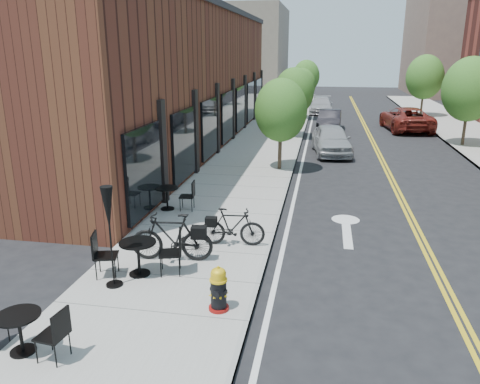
# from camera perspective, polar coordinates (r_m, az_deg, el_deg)

# --- Properties ---
(ground) EXTENTS (120.00, 120.00, 0.00)m
(ground) POSITION_cam_1_polar(r_m,az_deg,el_deg) (11.77, 3.45, -8.22)
(ground) COLOR black
(ground) RESTS_ON ground
(sidewalk_near) EXTENTS (4.00, 70.00, 0.12)m
(sidewalk_near) POSITION_cam_1_polar(r_m,az_deg,el_deg) (21.42, 1.35, 3.55)
(sidewalk_near) COLOR #9E9B93
(sidewalk_near) RESTS_ON ground
(building_near) EXTENTS (5.00, 28.00, 7.00)m
(building_near) POSITION_cam_1_polar(r_m,az_deg,el_deg) (25.82, -7.36, 13.41)
(building_near) COLOR #4C2218
(building_near) RESTS_ON ground
(bg_building_left) EXTENTS (8.00, 14.00, 10.00)m
(bg_building_left) POSITION_cam_1_polar(r_m,az_deg,el_deg) (59.32, 1.33, 16.85)
(bg_building_left) COLOR #726656
(bg_building_left) RESTS_ON ground
(bg_building_right) EXTENTS (10.00, 16.00, 12.00)m
(bg_building_right) POSITION_cam_1_polar(r_m,az_deg,el_deg) (62.39, 24.99, 16.28)
(bg_building_right) COLOR brown
(bg_building_right) RESTS_ON ground
(tree_near_a) EXTENTS (2.20, 2.20, 3.81)m
(tree_near_a) POSITION_cam_1_polar(r_m,az_deg,el_deg) (19.82, 5.01, 9.89)
(tree_near_a) COLOR #382B1E
(tree_near_a) RESTS_ON sidewalk_near
(tree_near_b) EXTENTS (2.30, 2.30, 3.98)m
(tree_near_b) POSITION_cam_1_polar(r_m,az_deg,el_deg) (27.75, 6.60, 12.04)
(tree_near_b) COLOR #382B1E
(tree_near_b) RESTS_ON sidewalk_near
(tree_near_c) EXTENTS (2.10, 2.10, 3.67)m
(tree_near_c) POSITION_cam_1_polar(r_m,az_deg,el_deg) (35.73, 7.48, 12.76)
(tree_near_c) COLOR #382B1E
(tree_near_c) RESTS_ON sidewalk_near
(tree_near_d) EXTENTS (2.40, 2.40, 4.11)m
(tree_near_d) POSITION_cam_1_polar(r_m,az_deg,el_deg) (43.69, 8.06, 13.80)
(tree_near_d) COLOR #382B1E
(tree_near_d) RESTS_ON sidewalk_near
(tree_far_b) EXTENTS (2.80, 2.80, 4.62)m
(tree_far_b) POSITION_cam_1_polar(r_m,az_deg,el_deg) (27.68, 26.22, 11.17)
(tree_far_b) COLOR #382B1E
(tree_far_b) RESTS_ON sidewalk_far
(tree_far_c) EXTENTS (2.80, 2.80, 4.62)m
(tree_far_c) POSITION_cam_1_polar(r_m,az_deg,el_deg) (39.35, 21.60, 12.89)
(tree_far_c) COLOR #382B1E
(tree_far_c) RESTS_ON sidewalk_far
(fire_hydrant) EXTENTS (0.50, 0.50, 0.92)m
(fire_hydrant) POSITION_cam_1_polar(r_m,az_deg,el_deg) (9.25, -2.63, -11.76)
(fire_hydrant) COLOR maroon
(fire_hydrant) RESTS_ON sidewalk_near
(bicycle_left) EXTENTS (2.03, 0.76, 1.19)m
(bicycle_left) POSITION_cam_1_polar(r_m,az_deg,el_deg) (11.33, -8.31, -5.46)
(bicycle_left) COLOR black
(bicycle_left) RESTS_ON sidewalk_near
(bicycle_right) EXTENTS (1.71, 0.62, 1.01)m
(bicycle_right) POSITION_cam_1_polar(r_m,az_deg,el_deg) (12.09, -0.92, -4.27)
(bicycle_right) COLOR black
(bicycle_right) RESTS_ON sidewalk_near
(bistro_set_a) EXTENTS (1.73, 0.82, 0.92)m
(bistro_set_a) POSITION_cam_1_polar(r_m,az_deg,el_deg) (8.85, -25.28, -14.74)
(bistro_set_a) COLOR black
(bistro_set_a) RESTS_ON sidewalk_near
(bistro_set_b) EXTENTS (1.96, 1.01, 1.03)m
(bistro_set_b) POSITION_cam_1_polar(r_m,az_deg,el_deg) (10.79, -12.29, -7.30)
(bistro_set_b) COLOR black
(bistro_set_b) RESTS_ON sidewalk_near
(bistro_set_c) EXTENTS (1.76, 0.82, 0.93)m
(bistro_set_c) POSITION_cam_1_polar(r_m,az_deg,el_deg) (15.01, -8.90, -0.37)
(bistro_set_c) COLOR black
(bistro_set_c) RESTS_ON sidewalk_near
(patio_umbrella) EXTENTS (0.36, 0.36, 2.23)m
(patio_umbrella) POSITION_cam_1_polar(r_m,az_deg,el_deg) (10.04, -15.73, -2.79)
(patio_umbrella) COLOR black
(patio_umbrella) RESTS_ON sidewalk_near
(parked_car_a) EXTENTS (2.23, 4.43, 1.45)m
(parked_car_a) POSITION_cam_1_polar(r_m,az_deg,el_deg) (23.93, 11.07, 6.28)
(parked_car_a) COLOR #9A9DA1
(parked_car_a) RESTS_ON ground
(parked_car_b) EXTENTS (1.62, 4.09, 1.33)m
(parked_car_b) POSITION_cam_1_polar(r_m,az_deg,el_deg) (31.25, 10.84, 8.60)
(parked_car_b) COLOR black
(parked_car_b) RESTS_ON ground
(parked_car_c) EXTENTS (1.90, 4.57, 1.32)m
(parked_car_c) POSITION_cam_1_polar(r_m,az_deg,el_deg) (39.99, 9.85, 10.39)
(parked_car_c) COLOR #A4A4A8
(parked_car_c) RESTS_ON ground
(parked_car_far) EXTENTS (3.10, 5.71, 1.52)m
(parked_car_far) POSITION_cam_1_polar(r_m,az_deg,el_deg) (32.53, 19.57, 8.42)
(parked_car_far) COLOR maroon
(parked_car_far) RESTS_ON ground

